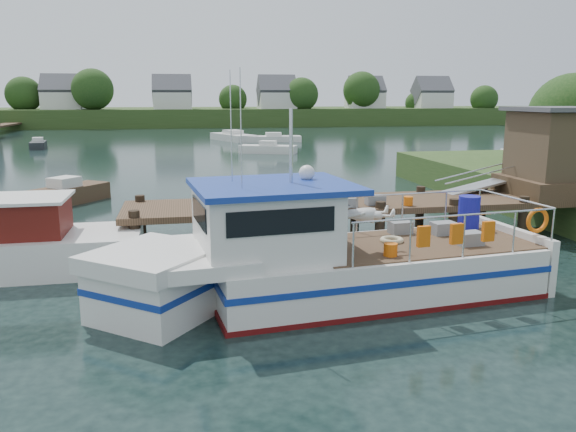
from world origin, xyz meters
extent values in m
plane|color=black|center=(0.00, 0.00, 0.00)|extent=(160.00, 160.00, 0.00)
cylinder|color=#332114|center=(14.00, 6.00, 1.52)|extent=(0.50, 0.50, 3.05)
sphere|color=#234117|center=(14.00, 6.00, 3.96)|extent=(3.90, 3.90, 3.90)
cube|color=#31491E|center=(0.00, 84.00, 1.40)|extent=(140.00, 24.00, 3.00)
cylinder|color=#332114|center=(-28.00, 79.00, 2.10)|extent=(0.60, 0.60, 4.20)
sphere|color=#234117|center=(-28.00, 79.00, 5.21)|extent=(5.54, 5.54, 5.54)
cylinder|color=#332114|center=(-17.00, 75.00, 2.40)|extent=(0.60, 0.60, 4.80)
sphere|color=#234117|center=(-17.00, 75.00, 5.95)|extent=(6.34, 6.34, 6.34)
cylinder|color=#332114|center=(-6.00, 77.00, 1.50)|extent=(0.60, 0.60, 3.00)
sphere|color=#234117|center=(-6.00, 77.00, 3.72)|extent=(3.96, 3.96, 3.96)
cylinder|color=#332114|center=(5.00, 79.00, 1.80)|extent=(0.60, 0.60, 3.60)
sphere|color=#234117|center=(5.00, 79.00, 4.46)|extent=(4.75, 4.75, 4.75)
cylinder|color=#332114|center=(16.00, 75.00, 2.10)|extent=(0.60, 0.60, 4.20)
sphere|color=#234117|center=(16.00, 75.00, 5.21)|extent=(5.54, 5.54, 5.54)
cylinder|color=#332114|center=(27.00, 77.00, 2.40)|extent=(0.60, 0.60, 4.80)
sphere|color=#234117|center=(27.00, 77.00, 5.95)|extent=(6.34, 6.34, 6.34)
cylinder|color=#332114|center=(38.00, 79.00, 1.50)|extent=(0.60, 0.60, 3.00)
sphere|color=#234117|center=(38.00, 79.00, 3.72)|extent=(3.96, 3.96, 3.96)
cylinder|color=#332114|center=(49.00, 75.00, 1.80)|extent=(0.60, 0.60, 3.60)
sphere|color=#234117|center=(49.00, 75.00, 4.46)|extent=(4.75, 4.75, 4.75)
cube|color=silver|center=(-22.00, 78.00, 4.00)|extent=(6.00, 5.00, 3.00)
cube|color=#47474C|center=(-22.00, 78.00, 5.90)|extent=(6.20, 5.09, 5.09)
cube|color=silver|center=(-5.00, 77.00, 4.00)|extent=(6.00, 5.00, 3.00)
cube|color=#47474C|center=(-5.00, 77.00, 5.90)|extent=(6.20, 5.09, 5.09)
cube|color=silver|center=(12.00, 76.00, 4.00)|extent=(6.00, 5.00, 3.00)
cube|color=#47474C|center=(12.00, 76.00, 5.90)|extent=(6.20, 5.09, 5.09)
cube|color=silver|center=(28.00, 78.00, 4.00)|extent=(6.00, 5.00, 3.00)
cube|color=#47474C|center=(28.00, 78.00, 5.90)|extent=(6.20, 5.09, 5.09)
cube|color=silver|center=(40.00, 77.00, 4.00)|extent=(6.00, 5.00, 3.00)
cube|color=#47474C|center=(40.00, 77.00, 5.90)|extent=(6.20, 5.09, 5.09)
cube|color=#483322|center=(2.00, 0.00, 1.30)|extent=(16.00, 3.00, 0.20)
cylinder|color=black|center=(-5.50, -1.30, 0.65)|extent=(0.32, 0.32, 1.90)
cylinder|color=black|center=(-5.50, 1.30, 0.65)|extent=(0.32, 0.32, 1.90)
cylinder|color=black|center=(-3.00, -1.30, 0.65)|extent=(0.32, 0.32, 1.90)
cylinder|color=black|center=(-3.00, 1.30, 0.65)|extent=(0.32, 0.32, 1.90)
cylinder|color=black|center=(-0.50, -1.30, 0.65)|extent=(0.32, 0.32, 1.90)
cylinder|color=black|center=(-0.50, 1.30, 0.65)|extent=(0.32, 0.32, 1.90)
cylinder|color=black|center=(2.00, -1.30, 0.65)|extent=(0.32, 0.32, 1.90)
cylinder|color=black|center=(2.00, 1.30, 0.65)|extent=(0.32, 0.32, 1.90)
cylinder|color=black|center=(4.50, -1.30, 0.65)|extent=(0.32, 0.32, 1.90)
cylinder|color=black|center=(4.50, 1.30, 0.65)|extent=(0.32, 0.32, 1.90)
cylinder|color=black|center=(7.00, -1.30, 0.65)|extent=(0.32, 0.32, 1.90)
cylinder|color=black|center=(7.00, 1.30, 0.65)|extent=(0.32, 0.32, 1.90)
cylinder|color=black|center=(9.50, 1.30, 0.65)|extent=(0.32, 0.32, 1.90)
cube|color=#483322|center=(9.00, 0.00, 1.70)|extent=(3.20, 3.00, 0.60)
cube|color=#453726|center=(9.00, 0.00, 3.10)|extent=(2.60, 2.60, 2.40)
cube|color=#47474C|center=(9.00, 0.00, 4.40)|extent=(3.00, 3.00, 0.15)
cube|color=#A5A8AD|center=(6.70, 0.90, 1.65)|extent=(3.34, 0.90, 0.79)
cylinder|color=silver|center=(6.70, 0.50, 2.15)|extent=(3.34, 0.05, 0.76)
cylinder|color=silver|center=(6.70, 1.30, 2.15)|extent=(3.34, 0.05, 0.76)
cube|color=slate|center=(1.00, -1.00, 1.56)|extent=(0.60, 0.40, 0.30)
cube|color=slate|center=(2.00, -0.80, 1.56)|extent=(0.60, 0.40, 0.30)
cylinder|color=#DB5E0C|center=(3.00, -1.10, 1.55)|extent=(0.30, 0.30, 0.28)
cylinder|color=#17189E|center=(0.20, 0.90, 1.84)|extent=(0.56, 0.56, 0.85)
cube|color=silver|center=(0.43, -5.04, 0.60)|extent=(8.16, 3.97, 1.21)
cube|color=silver|center=(-4.79, -5.61, 0.60)|extent=(3.13, 3.13, 1.21)
cube|color=silver|center=(-4.79, -5.61, 1.36)|extent=(3.42, 3.44, 0.37)
cube|color=silver|center=(-3.74, -5.49, 1.33)|extent=(2.41, 3.20, 0.31)
cube|color=navy|center=(0.43, -5.04, 0.76)|extent=(8.27, 4.03, 0.15)
cube|color=navy|center=(-4.79, -5.61, 0.76)|extent=(3.19, 3.19, 0.15)
cube|color=#540C0C|center=(0.43, -5.04, 0.05)|extent=(8.27, 4.00, 0.15)
cube|color=#483322|center=(1.68, -4.91, 1.22)|extent=(5.94, 3.42, 0.04)
cube|color=silver|center=(4.50, -4.61, 0.71)|extent=(0.55, 3.15, 1.42)
cube|color=silver|center=(-2.28, -5.34, 1.99)|extent=(3.21, 3.03, 1.57)
cube|color=black|center=(-2.14, -6.70, 2.31)|extent=(2.30, 0.29, 0.52)
cube|color=black|center=(-2.43, -3.97, 2.31)|extent=(2.30, 0.29, 0.52)
cube|color=black|center=(-3.75, -5.50, 2.31)|extent=(0.24, 1.88, 0.52)
cube|color=navy|center=(-2.07, -5.31, 2.83)|extent=(3.87, 3.41, 0.13)
cylinder|color=silver|center=(-1.66, -5.27, 3.73)|extent=(0.09, 0.09, 1.68)
cylinder|color=silver|center=(-2.85, -5.93, 4.15)|extent=(0.03, 0.03, 2.52)
cylinder|color=silver|center=(-2.96, -4.88, 4.15)|extent=(0.03, 0.03, 2.52)
sphere|color=silver|center=(-1.18, -4.80, 3.04)|extent=(0.42, 0.42, 0.38)
cylinder|color=silver|center=(1.99, -6.33, 2.20)|extent=(5.22, 0.61, 0.05)
cylinder|color=silver|center=(1.68, -3.45, 2.20)|extent=(5.22, 0.61, 0.05)
cylinder|color=silver|center=(4.48, -4.61, 2.20)|extent=(0.35, 2.87, 0.05)
cylinder|color=silver|center=(-0.56, -6.61, 1.71)|extent=(0.05, 0.05, 1.00)
cylinder|color=silver|center=(-0.87, -3.73, 1.71)|extent=(0.05, 0.05, 1.00)
cylinder|color=silver|center=(0.79, -6.46, 1.71)|extent=(0.05, 0.05, 1.00)
cylinder|color=silver|center=(0.48, -3.58, 1.71)|extent=(0.05, 0.05, 1.00)
cylinder|color=silver|center=(2.15, -6.32, 1.71)|extent=(0.05, 0.05, 1.00)
cylinder|color=silver|center=(1.84, -3.44, 1.71)|extent=(0.05, 0.05, 1.00)
cylinder|color=silver|center=(3.51, -6.17, 1.71)|extent=(0.05, 0.05, 1.00)
cylinder|color=silver|center=(3.20, -3.29, 1.71)|extent=(0.05, 0.05, 1.00)
cylinder|color=silver|center=(4.60, -6.05, 1.71)|extent=(0.05, 0.05, 1.00)
cylinder|color=silver|center=(4.29, -3.17, 1.71)|extent=(0.05, 0.05, 1.00)
cube|color=slate|center=(2.79, -5.42, 1.40)|extent=(0.67, 0.48, 0.34)
cube|color=slate|center=(2.67, -4.28, 1.40)|extent=(0.67, 0.48, 0.34)
cube|color=slate|center=(1.58, -3.97, 1.40)|extent=(0.62, 0.46, 0.34)
cylinder|color=#17189E|center=(3.67, -3.75, 1.68)|extent=(0.65, 0.65, 0.92)
cylinder|color=#DB5E0C|center=(0.53, -5.98, 1.37)|extent=(0.35, 0.35, 0.31)
torus|color=#BFB28C|center=(1.03, -4.77, 1.28)|extent=(0.65, 0.65, 0.13)
torus|color=#DB5E0C|center=(4.61, -5.44, 1.78)|extent=(0.66, 0.17, 0.65)
cube|color=#DB5E0C|center=(1.11, -6.45, 1.78)|extent=(0.30, 0.14, 0.47)
cube|color=#DB5E0C|center=(1.94, -6.36, 1.78)|extent=(0.30, 0.14, 0.47)
cube|color=#DB5E0C|center=(2.78, -6.27, 1.78)|extent=(0.30, 0.14, 0.47)
imported|color=silver|center=(-0.16, -5.43, 2.13)|extent=(0.51, 0.71, 1.85)
cube|color=silver|center=(-8.82, -1.51, 0.54)|extent=(6.99, 2.62, 1.07)
cube|color=#50120D|center=(-8.28, -1.51, 1.56)|extent=(1.94, 1.94, 1.02)
cube|color=silver|center=(-8.28, -1.51, 2.09)|extent=(2.16, 2.16, 0.09)
cube|color=#483322|center=(-9.37, 9.11, 0.39)|extent=(3.69, 4.26, 0.78)
cube|color=silver|center=(-9.37, 9.11, 0.98)|extent=(1.53, 1.56, 0.50)
cube|color=silver|center=(5.98, 43.18, 0.32)|extent=(6.09, 2.52, 0.64)
cube|color=silver|center=(5.98, 43.18, 0.80)|extent=(1.78, 1.56, 0.41)
cube|color=silver|center=(3.43, 30.75, 0.34)|extent=(5.16, 3.43, 0.69)
cube|color=silver|center=(3.43, 30.75, 0.86)|extent=(1.72, 1.61, 0.44)
cube|color=silver|center=(20.65, 20.30, 0.32)|extent=(6.59, 3.24, 0.63)
cube|color=silver|center=(20.65, 20.30, 0.79)|extent=(2.01, 1.81, 0.41)
cube|color=silver|center=(1.80, 45.75, 0.38)|extent=(4.83, 7.37, 0.75)
cube|color=silver|center=(1.80, 45.75, 0.95)|extent=(2.29, 2.45, 0.48)
cube|color=black|center=(-17.35, 39.39, 0.34)|extent=(1.84, 3.98, 0.67)
cube|color=silver|center=(-17.35, 39.39, 0.84)|extent=(1.06, 1.19, 0.43)
camera|label=1|loc=(-4.12, -17.72, 4.81)|focal=35.00mm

